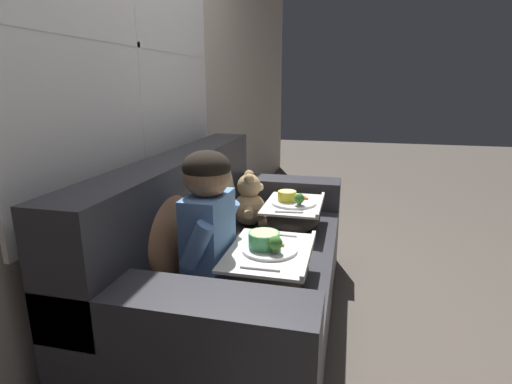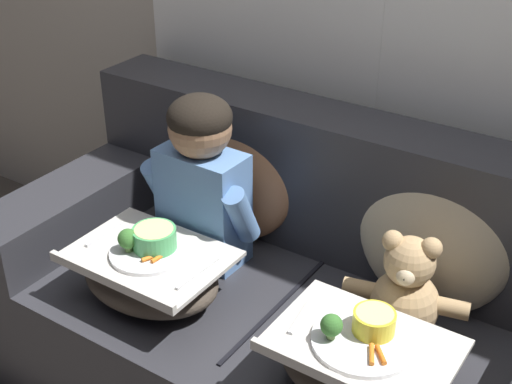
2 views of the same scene
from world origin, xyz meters
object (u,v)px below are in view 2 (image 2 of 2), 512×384
Objects in this scene: teddy_bear at (406,293)px; lap_tray_child at (150,272)px; throw_pillow_behind_child at (238,173)px; couch at (296,315)px; lap_tray_teddy at (361,363)px; throw_pillow_behind_teddy at (436,236)px; child_figure at (202,172)px.

lap_tray_child is at bearing -159.48° from teddy_bear.
couch is at bearing -28.19° from throw_pillow_behind_child.
couch reaches higher than lap_tray_teddy.
throw_pillow_behind_child is 0.46m from lap_tray_child.
throw_pillow_behind_teddy is at bearing 89.94° from lap_tray_teddy.
throw_pillow_behind_child reaches higher than teddy_bear.
teddy_bear is at bearing 89.67° from lap_tray_teddy.
child_figure is (-0.66, -0.19, 0.09)m from throw_pillow_behind_teddy.
teddy_bear is at bearing -2.20° from couch.
child_figure is at bearing -178.35° from couch.
teddy_bear is 0.25m from lap_tray_teddy.
throw_pillow_behind_child is 0.66m from throw_pillow_behind_teddy.
lap_tray_child is (-0.33, -0.26, 0.18)m from couch.
couch is 0.49m from throw_pillow_behind_child.
teddy_bear is at bearing 20.52° from lap_tray_child.
couch is 0.52m from child_figure.
throw_pillow_behind_child is (-0.33, 0.18, 0.31)m from couch.
couch is at bearing 1.65° from child_figure.
child_figure reaches higher than lap_tray_teddy.
lap_tray_child is 1.02× the size of lap_tray_teddy.
throw_pillow_behind_teddy is at bearing 33.51° from lap_tray_child.
child_figure is (-0.33, -0.01, 0.40)m from couch.
lap_tray_child reaches higher than lap_tray_teddy.
teddy_bear is at bearing -89.70° from throw_pillow_behind_teddy.
throw_pillow_behind_child reaches higher than lap_tray_teddy.
teddy_bear reaches higher than lap_tray_child.
teddy_bear is (0.66, -0.19, -0.08)m from throw_pillow_behind_child.
child_figure is at bearing -164.23° from throw_pillow_behind_teddy.
couch is 0.41m from teddy_bear.
teddy_bear is at bearing -0.28° from child_figure.
lap_tray_teddy is at bearing -90.06° from throw_pillow_behind_teddy.
lap_tray_child is 0.66m from lap_tray_teddy.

